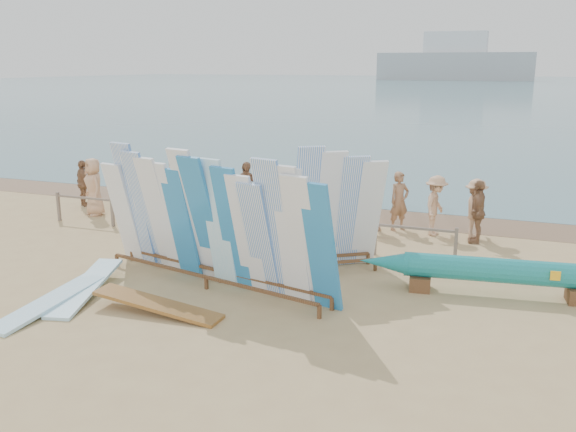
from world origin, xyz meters
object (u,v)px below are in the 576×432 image
at_px(flat_board_b, 49,309).
at_px(beachgoer_extra_0, 475,209).
at_px(beachgoer_4, 246,189).
at_px(flat_board_c, 158,313).
at_px(beachgoer_1, 175,184).
at_px(beachgoer_2, 147,194).
at_px(outrigger_canoe, 498,272).
at_px(beachgoer_10, 478,212).
at_px(beachgoer_extra_1, 83,183).
at_px(beachgoer_0, 94,187).
at_px(beachgoer_7, 399,201).
at_px(stroller, 343,226).
at_px(beachgoer_9, 436,206).
at_px(vendor_table, 263,269).
at_px(flat_board_a, 87,295).
at_px(beach_chair_right, 255,222).
at_px(side_surfboard_rack, 328,215).
at_px(beach_chair_left, 268,228).
at_px(beachgoer_6, 328,201).
at_px(beachgoer_8, 367,199).
at_px(beachgoer_3, 180,187).
at_px(main_surfboard_rack, 212,226).
at_px(beachgoer_11, 134,175).

height_order(flat_board_b, beachgoer_extra_0, beachgoer_extra_0).
bearing_deg(beachgoer_4, flat_board_b, -156.31).
bearing_deg(flat_board_b, flat_board_c, 18.44).
distance_m(beachgoer_1, beachgoer_2, 2.09).
xyz_separation_m(outrigger_canoe, beachgoer_1, (-10.47, 4.58, 0.32)).
xyz_separation_m(beachgoer_4, beachgoer_10, (7.11, -0.48, -0.02)).
bearing_deg(beachgoer_4, beachgoer_extra_1, 123.53).
distance_m(beachgoer_0, beachgoer_extra_0, 11.77).
relative_size(beachgoer_extra_0, beachgoer_7, 0.96).
bearing_deg(stroller, beachgoer_9, 39.55).
distance_m(beachgoer_7, beachgoer_10, 2.29).
bearing_deg(beachgoer_10, beachgoer_extra_1, -94.34).
relative_size(vendor_table, flat_board_a, 0.38).
bearing_deg(beachgoer_7, outrigger_canoe, -103.24).
xyz_separation_m(beachgoer_9, beachgoer_10, (1.17, -0.37, 0.01)).
xyz_separation_m(stroller, beachgoer_extra_0, (3.39, 1.55, 0.43)).
distance_m(outrigger_canoe, beach_chair_right, 7.54).
bearing_deg(side_surfboard_rack, beachgoer_2, 127.62).
distance_m(beach_chair_left, beachgoer_2, 4.05).
bearing_deg(beachgoer_2, outrigger_canoe, -19.25).
distance_m(flat_board_b, beachgoer_9, 10.52).
distance_m(side_surfboard_rack, beachgoer_6, 3.62).
bearing_deg(beachgoer_7, flat_board_c, -158.95).
xyz_separation_m(stroller, beachgoer_8, (0.36, 1.28, 0.54)).
xyz_separation_m(outrigger_canoe, beachgoer_10, (-0.70, 3.98, 0.34)).
distance_m(beachgoer_3, beachgoer_4, 2.15).
bearing_deg(beachgoer_8, beachgoer_10, 142.60).
distance_m(main_surfboard_rack, flat_board_c, 2.24).
xyz_separation_m(main_surfboard_rack, beachgoer_8, (2.06, 5.74, -0.43)).
xyz_separation_m(stroller, beachgoer_2, (-6.03, -0.39, 0.54)).
relative_size(flat_board_a, beachgoer_7, 1.55).
bearing_deg(beachgoer_extra_0, flat_board_a, 129.69).
xyz_separation_m(flat_board_c, beachgoer_0, (-6.26, 6.22, 0.93)).
xyz_separation_m(flat_board_a, beachgoer_7, (5.21, 7.52, 0.87)).
height_order(outrigger_canoe, beachgoer_8, beachgoer_8).
relative_size(beach_chair_right, beachgoer_1, 0.50).
bearing_deg(beach_chair_right, stroller, 1.49).
distance_m(main_surfboard_rack, beachgoer_10, 7.60).
bearing_deg(beachgoer_8, beachgoer_2, -19.17).
distance_m(side_surfboard_rack, flat_board_a, 5.61).
height_order(main_surfboard_rack, flat_board_c, main_surfboard_rack).
height_order(flat_board_a, beachgoer_11, beachgoer_11).
height_order(flat_board_b, flat_board_c, flat_board_c).
height_order(vendor_table, beachgoer_10, beachgoer_10).
xyz_separation_m(vendor_table, beachgoer_extra_0, (4.11, 5.50, 0.49)).
distance_m(vendor_table, beachgoer_8, 5.38).
xyz_separation_m(flat_board_a, beach_chair_right, (1.26, 6.07, 0.25)).
xyz_separation_m(side_surfboard_rack, beach_chair_left, (-2.40, 2.15, -1.09)).
height_order(vendor_table, beachgoer_extra_0, beachgoer_extra_0).
bearing_deg(beachgoer_1, beachgoer_extra_0, -67.71).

